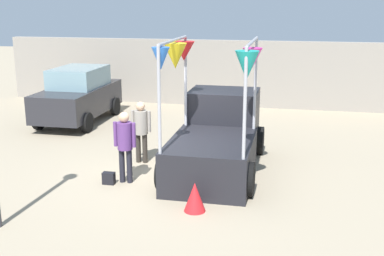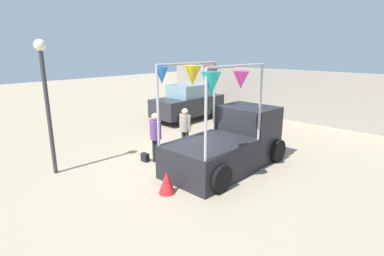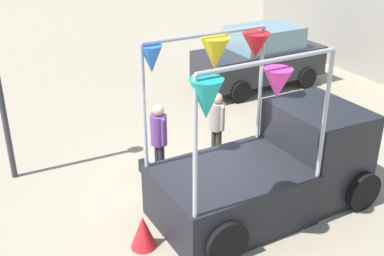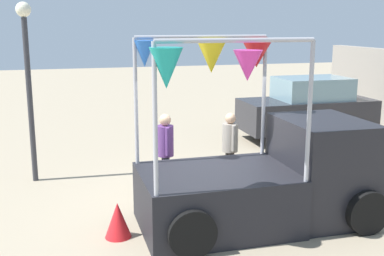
# 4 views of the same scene
# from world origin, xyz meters

# --- Properties ---
(ground_plane) EXTENTS (60.00, 60.00, 0.00)m
(ground_plane) POSITION_xyz_m (0.00, 0.00, 0.00)
(ground_plane) COLOR gray
(vendor_truck) EXTENTS (2.39, 4.08, 3.27)m
(vendor_truck) POSITION_xyz_m (1.01, 0.95, 0.87)
(vendor_truck) COLOR black
(vendor_truck) RESTS_ON ground
(parked_car) EXTENTS (1.88, 4.00, 1.88)m
(parked_car) POSITION_xyz_m (-4.43, 4.65, 0.94)
(parked_car) COLOR #26262B
(parked_car) RESTS_ON ground
(person_customer) EXTENTS (0.53, 0.34, 1.68)m
(person_customer) POSITION_xyz_m (-0.89, -0.55, 1.01)
(person_customer) COLOR black
(person_customer) RESTS_ON ground
(person_vendor) EXTENTS (0.53, 0.34, 1.61)m
(person_vendor) POSITION_xyz_m (-0.97, 0.89, 0.97)
(person_vendor) COLOR #2D2823
(person_vendor) RESTS_ON ground
(handbag) EXTENTS (0.28, 0.16, 0.28)m
(handbag) POSITION_xyz_m (-1.24, -0.75, 0.14)
(handbag) COLOR black
(handbag) RESTS_ON ground
(street_lamp) EXTENTS (0.32, 0.32, 3.92)m
(street_lamp) POSITION_xyz_m (-2.46, -3.22, 2.56)
(street_lamp) COLOR #333338
(street_lamp) RESTS_ON ground
(brick_boundary_wall) EXTENTS (18.00, 0.36, 2.60)m
(brick_boundary_wall) POSITION_xyz_m (0.00, 8.38, 1.30)
(brick_boundary_wall) COLOR gray
(brick_boundary_wall) RESTS_ON ground
(folded_kite_bundle_crimson) EXTENTS (0.62, 0.62, 0.60)m
(folded_kite_bundle_crimson) POSITION_xyz_m (0.99, -1.77, 0.30)
(folded_kite_bundle_crimson) COLOR red
(folded_kite_bundle_crimson) RESTS_ON ground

